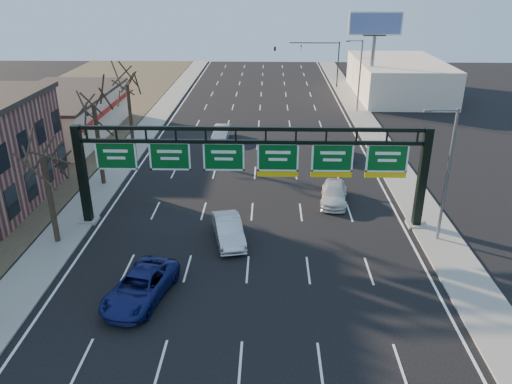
{
  "coord_description": "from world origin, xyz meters",
  "views": [
    {
      "loc": [
        1.2,
        -23.79,
        16.43
      ],
      "look_at": [
        0.39,
        6.39,
        3.2
      ],
      "focal_mm": 35.0,
      "sensor_mm": 36.0,
      "label": 1
    }
  ],
  "objects_px": {
    "car_blue_suv": "(140,287)",
    "car_silver_sedan": "(229,230)",
    "car_white_wagon": "(334,194)",
    "sign_gantry": "(253,163)"
  },
  "relations": [
    {
      "from": "car_blue_suv",
      "to": "car_silver_sedan",
      "type": "distance_m",
      "value": 7.89
    },
    {
      "from": "sign_gantry",
      "to": "car_silver_sedan",
      "type": "bearing_deg",
      "value": -121.91
    },
    {
      "from": "sign_gantry",
      "to": "car_white_wagon",
      "type": "distance_m",
      "value": 8.31
    },
    {
      "from": "sign_gantry",
      "to": "car_blue_suv",
      "type": "xyz_separation_m",
      "value": [
        -5.88,
        -9.13,
        -3.85
      ]
    },
    {
      "from": "car_blue_suv",
      "to": "car_silver_sedan",
      "type": "xyz_separation_m",
      "value": [
        4.31,
        6.61,
        0.02
      ]
    },
    {
      "from": "car_blue_suv",
      "to": "car_white_wagon",
      "type": "relative_size",
      "value": 1.16
    },
    {
      "from": "car_silver_sedan",
      "to": "car_white_wagon",
      "type": "xyz_separation_m",
      "value": [
        7.75,
        6.45,
        -0.1
      ]
    },
    {
      "from": "sign_gantry",
      "to": "car_white_wagon",
      "type": "bearing_deg",
      "value": 32.48
    },
    {
      "from": "sign_gantry",
      "to": "car_blue_suv",
      "type": "relative_size",
      "value": 4.37
    },
    {
      "from": "car_silver_sedan",
      "to": "car_white_wagon",
      "type": "distance_m",
      "value": 10.08
    }
  ]
}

